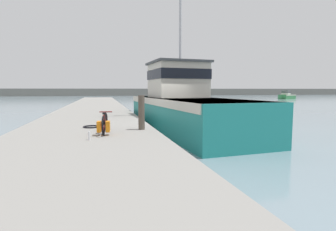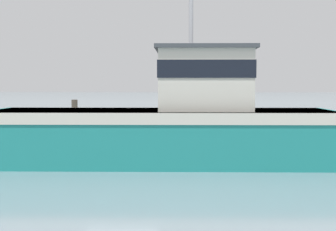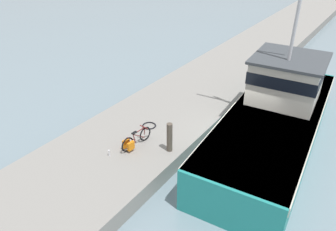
# 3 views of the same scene
# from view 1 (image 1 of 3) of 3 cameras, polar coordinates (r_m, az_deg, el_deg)

# --- Properties ---
(ground_plane) EXTENTS (320.00, 320.00, 0.00)m
(ground_plane) POSITION_cam_1_polar(r_m,az_deg,el_deg) (12.58, 1.31, -4.37)
(ground_plane) COLOR gray
(dock_pier) EXTENTS (5.11, 80.00, 0.72)m
(dock_pier) POSITION_cam_1_polar(r_m,az_deg,el_deg) (12.09, -17.01, -3.31)
(dock_pier) COLOR gray
(dock_pier) RESTS_ON ground_plane
(far_shoreline) EXTENTS (180.00, 5.00, 2.53)m
(far_shoreline) POSITION_cam_1_polar(r_m,az_deg,el_deg) (102.21, 4.79, 5.12)
(far_shoreline) COLOR slate
(far_shoreline) RESTS_ON ground_plane
(fishing_boat_main) EXTENTS (4.41, 13.36, 10.93)m
(fishing_boat_main) POSITION_cam_1_polar(r_m,az_deg,el_deg) (14.60, 3.13, 2.36)
(fishing_boat_main) COLOR teal
(fishing_boat_main) RESTS_ON ground_plane
(boat_white_moored) EXTENTS (5.65, 3.74, 2.05)m
(boat_white_moored) POSITION_cam_1_polar(r_m,az_deg,el_deg) (67.96, 24.39, 3.95)
(boat_white_moored) COLOR #337F47
(boat_white_moored) RESTS_ON ground_plane
(bicycle_touring) EXTENTS (0.53, 1.67, 0.71)m
(bicycle_touring) POSITION_cam_1_polar(r_m,az_deg,el_deg) (9.02, -13.68, -1.85)
(bicycle_touring) COLOR black
(bicycle_touring) RESTS_ON dock_pier
(mooring_post) EXTENTS (0.23, 0.23, 1.27)m
(mooring_post) POSITION_cam_1_polar(r_m,az_deg,el_deg) (9.71, -5.80, 0.66)
(mooring_post) COLOR #51473D
(mooring_post) RESTS_ON dock_pier
(hose_coil) EXTENTS (0.64, 0.64, 0.05)m
(hose_coil) POSITION_cam_1_polar(r_m,az_deg,el_deg) (10.72, -16.33, -2.33)
(hose_coil) COLOR black
(hose_coil) RESTS_ON dock_pier
(water_bottle_by_bike) EXTENTS (0.07, 0.07, 0.26)m
(water_bottle_by_bike) POSITION_cam_1_polar(r_m,az_deg,el_deg) (8.05, -16.78, -4.21)
(water_bottle_by_bike) COLOR silver
(water_bottle_by_bike) RESTS_ON dock_pier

